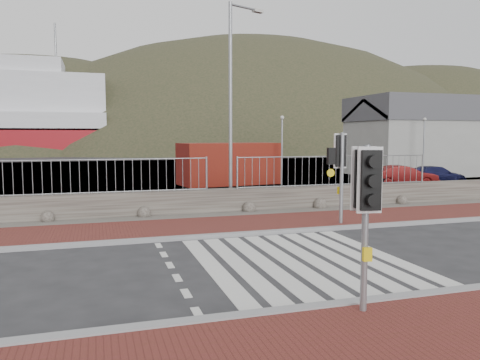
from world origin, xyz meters
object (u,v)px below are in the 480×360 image
object	(u,v)px
car_a	(391,176)
car_b	(403,176)
traffic_signal_far	(341,158)
shipping_container	(229,164)
traffic_signal_near	(366,194)
car_c	(435,176)
streetlight	(233,94)

from	to	relation	value
car_a	car_b	xyz separation A→B (m)	(0.53, -0.45, 0.03)
traffic_signal_far	car_a	size ratio (longest dim) A/B	0.87
shipping_container	car_b	size ratio (longest dim) A/B	1.60
shipping_container	car_b	bearing A→B (deg)	-35.06
traffic_signal_far	shipping_container	bearing A→B (deg)	-85.62
car_a	traffic_signal_far	bearing A→B (deg)	133.61
car_b	shipping_container	bearing A→B (deg)	77.10
traffic_signal_near	car_c	bearing A→B (deg)	58.10
traffic_signal_far	car_c	world-z (taller)	traffic_signal_far
shipping_container	car_c	bearing A→B (deg)	-29.48
car_b	car_c	distance (m)	2.33
car_b	streetlight	bearing A→B (deg)	125.83
traffic_signal_near	car_b	bearing A→B (deg)	62.53
traffic_signal_near	streetlight	bearing A→B (deg)	94.79
car_a	car_b	world-z (taller)	car_b
traffic_signal_far	car_b	world-z (taller)	traffic_signal_far
car_a	streetlight	bearing A→B (deg)	110.76
traffic_signal_far	traffic_signal_near	bearing A→B (deg)	68.72
streetlight	car_a	distance (m)	12.84
traffic_signal_near	car_c	distance (m)	22.36
traffic_signal_far	streetlight	bearing A→B (deg)	-58.08
streetlight	car_a	size ratio (longest dim) A/B	2.34
streetlight	shipping_container	bearing A→B (deg)	52.79
traffic_signal_far	shipping_container	size ratio (longest dim) A/B	0.51
traffic_signal_near	car_c	world-z (taller)	traffic_signal_near
streetlight	car_c	distance (m)	15.28
car_a	car_c	xyz separation A→B (m)	(2.86, -0.27, -0.01)
shipping_container	car_c	xyz separation A→B (m)	(11.44, -4.34, -0.67)
shipping_container	car_c	world-z (taller)	shipping_container
streetlight	car_b	size ratio (longest dim) A/B	2.16
traffic_signal_near	shipping_container	bearing A→B (deg)	90.67
car_c	streetlight	bearing A→B (deg)	105.42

